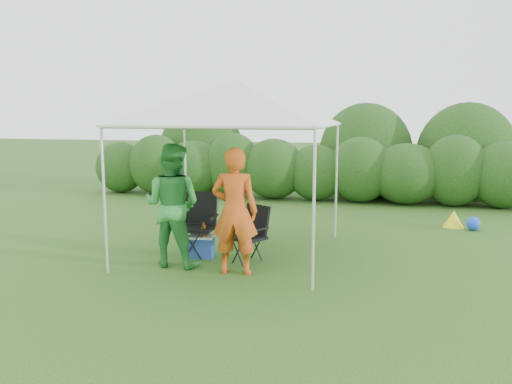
% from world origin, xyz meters
% --- Properties ---
extents(ground, '(70.00, 70.00, 0.00)m').
position_xyz_m(ground, '(0.00, 0.00, 0.00)').
color(ground, '#345F1D').
extents(hedge, '(12.06, 1.53, 1.80)m').
position_xyz_m(hedge, '(0.15, 6.00, 0.83)').
color(hedge, '#254D18').
rests_on(hedge, ground).
extents(canopy, '(3.10, 3.10, 2.83)m').
position_xyz_m(canopy, '(0.00, 0.50, 2.46)').
color(canopy, silver).
rests_on(canopy, ground).
extents(chair_right, '(0.69, 0.67, 0.88)m').
position_xyz_m(chair_right, '(0.38, 0.08, 0.50)').
color(chair_right, black).
rests_on(chair_right, ground).
extents(chair_left, '(0.67, 0.61, 1.02)m').
position_xyz_m(chair_left, '(-0.58, 0.27, 0.57)').
color(chair_left, black).
rests_on(chair_left, ground).
extents(man, '(0.71, 0.51, 1.83)m').
position_xyz_m(man, '(0.31, -0.57, 0.91)').
color(man, '#CC5017').
rests_on(man, ground).
extents(woman, '(0.93, 0.74, 1.86)m').
position_xyz_m(woman, '(-0.72, -0.40, 0.93)').
color(woman, green).
rests_on(woman, ground).
extents(cooler, '(0.45, 0.35, 0.35)m').
position_xyz_m(cooler, '(-0.46, 0.10, 0.18)').
color(cooler, '#2345A0').
rests_on(cooler, ground).
extents(bottle, '(0.06, 0.06, 0.24)m').
position_xyz_m(bottle, '(-0.40, 0.06, 0.47)').
color(bottle, '#592D0C').
rests_on(bottle, cooler).
extents(lawn_toy, '(0.69, 0.57, 0.34)m').
position_xyz_m(lawn_toy, '(3.85, 3.39, 0.16)').
color(lawn_toy, yellow).
rests_on(lawn_toy, ground).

